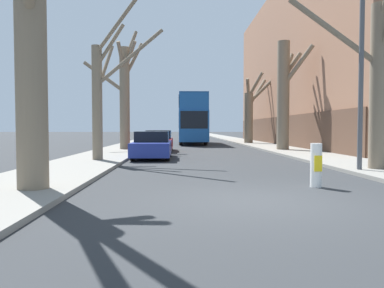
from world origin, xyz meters
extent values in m
plane|color=#2B2D30|center=(0.00, 0.00, 0.00)|extent=(300.00, 300.00, 0.00)
cube|color=gray|center=(-5.52, 50.00, 0.06)|extent=(3.10, 120.00, 0.12)
cube|color=gray|center=(5.52, 50.00, 0.06)|extent=(3.10, 120.00, 0.12)
cube|color=#93664C|center=(12.07, 25.84, 7.09)|extent=(10.00, 33.58, 14.18)
cube|color=brown|center=(7.05, 25.84, 1.25)|extent=(0.12, 32.91, 2.50)
cylinder|color=#7A6B56|center=(-4.92, 1.07, 2.71)|extent=(0.69, 0.69, 5.42)
cylinder|color=#7A6B56|center=(-5.17, 9.01, 2.55)|extent=(0.45, 0.45, 5.10)
cylinder|color=#7A6B56|center=(-4.59, 8.97, 5.10)|extent=(1.32, 0.25, 1.88)
cylinder|color=#7A6B56|center=(-4.02, 8.03, 5.87)|extent=(2.48, 2.14, 2.29)
cylinder|color=#7A6B56|center=(-4.96, 9.73, 4.22)|extent=(0.61, 1.60, 2.38)
cylinder|color=#7A6B56|center=(-3.74, 9.00, 4.59)|extent=(2.96, 0.19, 2.52)
cylinder|color=#7A6B56|center=(-5.20, 17.51, 3.43)|extent=(0.66, 0.66, 6.85)
cylinder|color=#7A6B56|center=(-4.87, 18.06, 7.01)|extent=(0.96, 1.39, 2.36)
cylinder|color=#7A6B56|center=(-5.32, 16.98, 6.06)|extent=(0.50, 1.31, 1.98)
cylinder|color=#7A6B56|center=(-4.81, 17.19, 6.19)|extent=(1.09, 0.96, 1.97)
cylinder|color=#7A6B56|center=(-6.49, 17.38, 4.86)|extent=(2.73, 0.51, 2.07)
cylinder|color=#7A6B56|center=(-4.68, 18.01, 6.06)|extent=(1.34, 1.30, 2.57)
cylinder|color=#7A6B56|center=(5.19, 5.00, 2.85)|extent=(0.55, 0.55, 5.69)
cylinder|color=#7A6B56|center=(3.68, 5.10, 4.76)|extent=(3.14, 0.39, 2.37)
cylinder|color=#7A6B56|center=(5.19, 16.65, 3.57)|extent=(0.80, 0.80, 7.13)
cylinder|color=#7A6B56|center=(5.77, 16.75, 5.59)|extent=(1.42, 0.52, 1.77)
cylinder|color=#7A6B56|center=(5.94, 16.04, 5.45)|extent=(1.83, 1.57, 2.54)
cylinder|color=#7A6B56|center=(5.63, 17.23, 5.57)|extent=(1.24, 1.51, 2.01)
cylinder|color=#7A6B56|center=(5.40, 17.49, 5.47)|extent=(0.73, 1.94, 1.89)
cylinder|color=#7A6B56|center=(5.02, 27.80, 2.42)|extent=(0.82, 0.82, 4.83)
cylinder|color=#7A6B56|center=(6.20, 27.79, 5.04)|extent=(2.58, 0.31, 2.55)
cylinder|color=#7A6B56|center=(5.95, 28.54, 4.89)|extent=(2.21, 1.84, 2.87)
cylinder|color=#7A6B56|center=(5.54, 27.24, 5.55)|extent=(1.41, 1.49, 2.30)
cylinder|color=#7A6B56|center=(4.85, 27.22, 5.26)|extent=(0.68, 1.47, 1.75)
cube|color=#19519E|center=(-0.34, 28.47, 1.68)|extent=(2.52, 10.37, 2.66)
cube|color=#19519E|center=(-0.34, 28.47, 3.73)|extent=(2.47, 10.17, 1.43)
cube|color=navy|center=(-0.34, 28.47, 4.50)|extent=(2.47, 10.17, 0.12)
cube|color=black|center=(-0.34, 28.47, 2.20)|extent=(2.55, 9.13, 1.38)
cube|color=black|center=(-0.34, 28.47, 3.80)|extent=(2.55, 9.13, 1.09)
cube|color=black|center=(-0.34, 23.30, 2.20)|extent=(2.27, 0.06, 1.45)
cylinder|color=black|center=(-1.43, 25.36, 0.53)|extent=(0.30, 1.06, 1.06)
cylinder|color=black|center=(0.75, 25.36, 0.53)|extent=(0.30, 1.06, 1.06)
cylinder|color=black|center=(-1.43, 31.37, 0.53)|extent=(0.30, 1.06, 1.06)
cylinder|color=black|center=(0.75, 31.37, 0.53)|extent=(0.30, 1.06, 1.06)
cube|color=navy|center=(-2.92, 10.92, 0.50)|extent=(1.82, 4.20, 0.65)
cube|color=black|center=(-2.92, 11.17, 1.08)|extent=(1.60, 2.19, 0.52)
cylinder|color=black|center=(-3.72, 9.65, 0.31)|extent=(0.20, 0.62, 0.62)
cylinder|color=black|center=(-2.12, 9.65, 0.31)|extent=(0.20, 0.62, 0.62)
cylinder|color=black|center=(-3.72, 12.18, 0.31)|extent=(0.20, 0.62, 0.62)
cylinder|color=black|center=(-2.12, 12.18, 0.31)|extent=(0.20, 0.62, 0.62)
cube|color=maroon|center=(-2.92, 16.90, 0.50)|extent=(1.78, 4.44, 0.64)
cube|color=black|center=(-2.92, 17.16, 1.09)|extent=(1.56, 2.31, 0.55)
cylinder|color=black|center=(-3.69, 15.56, 0.32)|extent=(0.20, 0.64, 0.64)
cylinder|color=black|center=(-2.14, 15.56, 0.32)|extent=(0.20, 0.64, 0.64)
cylinder|color=black|center=(-3.69, 18.23, 0.32)|extent=(0.20, 0.64, 0.64)
cylinder|color=black|center=(-2.14, 18.23, 0.32)|extent=(0.20, 0.64, 0.64)
cylinder|color=#4C4F54|center=(4.44, 4.70, 4.61)|extent=(0.16, 0.16, 9.22)
cylinder|color=white|center=(1.90, 1.81, 0.56)|extent=(0.28, 0.28, 1.12)
cube|color=yellow|center=(1.90, 1.66, 0.61)|extent=(0.20, 0.01, 0.40)
camera|label=1|loc=(-1.59, -7.55, 1.50)|focal=35.00mm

